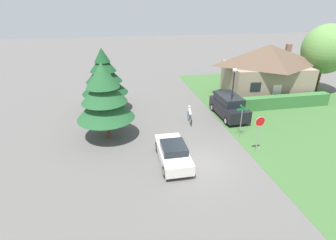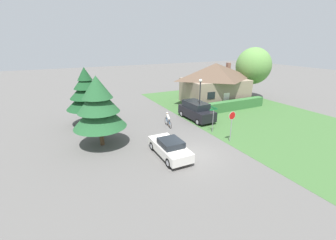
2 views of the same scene
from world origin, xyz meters
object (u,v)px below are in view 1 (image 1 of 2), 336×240
(street_lamp, at_px, (233,85))
(cottage_house, at_px, (266,69))
(street_name_sign, at_px, (242,116))
(conifer_tall_near, at_px, (104,95))
(parked_suv_right, at_px, (229,106))
(conifer_tall_far, at_px, (104,76))
(sedan_left_lane, at_px, (173,153))
(deciduous_tree_right, at_px, (326,49))
(cyclist, at_px, (190,115))
(stop_sign, at_px, (259,128))

(street_lamp, bearing_deg, cottage_house, 42.32)
(street_name_sign, xyz_separation_m, conifer_tall_near, (-10.14, 1.98, 1.68))
(cottage_house, distance_m, street_lamp, 9.05)
(parked_suv_right, height_order, street_lamp, street_lamp)
(cottage_house, height_order, conifer_tall_far, conifer_tall_far)
(sedan_left_lane, bearing_deg, deciduous_tree_right, -60.11)
(cyclist, height_order, stop_sign, stop_sign)
(street_name_sign, relative_size, deciduous_tree_right, 0.34)
(street_lamp, bearing_deg, cyclist, 177.45)
(stop_sign, distance_m, conifer_tall_far, 14.56)
(cyclist, xyz_separation_m, street_lamp, (3.70, -0.16, 2.55))
(cottage_house, height_order, street_name_sign, cottage_house)
(sedan_left_lane, xyz_separation_m, conifer_tall_near, (-4.26, 4.38, 2.79))
(stop_sign, relative_size, conifer_tall_near, 0.47)
(conifer_tall_far, height_order, deciduous_tree_right, deciduous_tree_right)
(cyclist, xyz_separation_m, street_name_sign, (3.13, -3.35, 1.08))
(stop_sign, distance_m, street_name_sign, 2.41)
(cyclist, relative_size, parked_suv_right, 0.38)
(street_lamp, relative_size, deciduous_tree_right, 0.63)
(parked_suv_right, height_order, conifer_tall_far, conifer_tall_far)
(conifer_tall_near, bearing_deg, street_lamp, 6.41)
(conifer_tall_far, xyz_separation_m, deciduous_tree_right, (24.17, 1.12, 1.49))
(street_lamp, xyz_separation_m, conifer_tall_near, (-10.70, -1.20, 0.21))
(street_lamp, bearing_deg, deciduous_tree_right, 22.83)
(conifer_tall_far, bearing_deg, street_name_sign, -36.73)
(cyclist, bearing_deg, cottage_house, -55.37)
(conifer_tall_near, bearing_deg, cottage_house, 22.74)
(stop_sign, height_order, street_name_sign, stop_sign)
(sedan_left_lane, relative_size, conifer_tall_near, 0.75)
(parked_suv_right, distance_m, stop_sign, 6.50)
(sedan_left_lane, height_order, street_name_sign, street_name_sign)
(stop_sign, height_order, conifer_tall_near, conifer_tall_near)
(street_lamp, height_order, conifer_tall_far, conifer_tall_far)
(cyclist, bearing_deg, conifer_tall_far, 63.75)
(parked_suv_right, xyz_separation_m, stop_sign, (-0.64, -6.40, 0.94))
(street_name_sign, bearing_deg, stop_sign, -87.38)
(street_name_sign, bearing_deg, parked_suv_right, 79.44)
(cottage_house, height_order, sedan_left_lane, cottage_house)
(conifer_tall_near, height_order, deciduous_tree_right, deciduous_tree_right)
(conifer_tall_far, bearing_deg, parked_suv_right, -18.45)
(parked_suv_right, bearing_deg, deciduous_tree_right, -71.19)
(cottage_house, xyz_separation_m, conifer_tall_near, (-17.39, -7.29, 0.59))
(sedan_left_lane, height_order, parked_suv_right, parked_suv_right)
(conifer_tall_near, xyz_separation_m, conifer_tall_far, (-0.15, 5.69, -0.04))
(deciduous_tree_right, bearing_deg, stop_sign, -140.90)
(sedan_left_lane, relative_size, cyclist, 2.43)
(sedan_left_lane, height_order, conifer_tall_far, conifer_tall_far)
(cyclist, height_order, street_lamp, street_lamp)
(street_name_sign, bearing_deg, sedan_left_lane, -157.79)
(conifer_tall_far, bearing_deg, street_lamp, -22.49)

